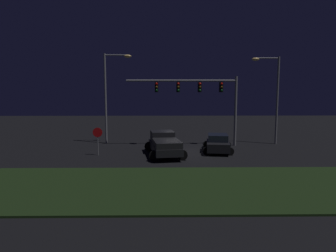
# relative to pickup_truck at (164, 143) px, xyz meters

# --- Properties ---
(ground_plane) EXTENTS (80.00, 80.00, 0.00)m
(ground_plane) POSITION_rel_pickup_truck_xyz_m (1.29, 1.08, -1.00)
(ground_plane) COLOR black
(grass_median) EXTENTS (23.77, 7.49, 0.10)m
(grass_median) POSITION_rel_pickup_truck_xyz_m (1.29, -8.17, -0.95)
(grass_median) COLOR black
(grass_median) RESTS_ON ground_plane
(pickup_truck) EXTENTS (3.41, 5.64, 1.80)m
(pickup_truck) POSITION_rel_pickup_truck_xyz_m (0.00, 0.00, 0.00)
(pickup_truck) COLOR black
(pickup_truck) RESTS_ON ground_plane
(car_sedan) EXTENTS (2.88, 4.61, 1.51)m
(car_sedan) POSITION_rel_pickup_truck_xyz_m (4.54, 1.27, -0.26)
(car_sedan) COLOR black
(car_sedan) RESTS_ON ground_plane
(traffic_signal_gantry) EXTENTS (10.32, 0.56, 6.50)m
(traffic_signal_gantry) POSITION_rel_pickup_truck_xyz_m (3.35, 4.16, 4.03)
(traffic_signal_gantry) COLOR slate
(traffic_signal_gantry) RESTS_ON ground_plane
(street_lamp_left) EXTENTS (2.68, 0.44, 8.73)m
(street_lamp_left) POSITION_rel_pickup_truck_xyz_m (-5.20, 5.61, 4.45)
(street_lamp_left) COLOR slate
(street_lamp_left) RESTS_ON ground_plane
(street_lamp_right) EXTENTS (2.69, 0.44, 8.40)m
(street_lamp_right) POSITION_rel_pickup_truck_xyz_m (10.40, 4.98, 4.28)
(street_lamp_right) COLOR slate
(street_lamp_right) RESTS_ON ground_plane
(stop_sign) EXTENTS (0.76, 0.08, 2.23)m
(stop_sign) POSITION_rel_pickup_truck_xyz_m (-5.28, -0.08, 0.56)
(stop_sign) COLOR slate
(stop_sign) RESTS_ON ground_plane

